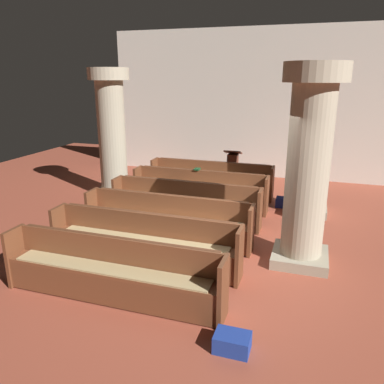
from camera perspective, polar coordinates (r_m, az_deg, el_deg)
ground_plane at (r=6.84m, az=3.58°, el=-9.74°), size 19.20×19.20×0.00m
back_wall at (r=12.13m, az=11.26°, el=12.78°), size 10.00×0.16×4.50m
pew_row_0 at (r=10.14m, az=2.86°, el=2.20°), size 3.30×0.46×0.89m
pew_row_1 at (r=9.16m, az=1.10°, el=0.59°), size 3.30×0.46×0.89m
pew_row_2 at (r=8.20m, az=-1.07°, el=-1.39°), size 3.30×0.47×0.89m
pew_row_3 at (r=7.27m, az=-3.82°, el=-3.90°), size 3.30×0.46×0.89m
pew_row_4 at (r=6.37m, az=-7.38°, el=-7.11°), size 3.30×0.46×0.89m
pew_row_5 at (r=5.53m, az=-12.13°, el=-11.28°), size 3.30×0.47×0.89m
pillar_aisle_side at (r=8.98m, az=17.61°, el=7.51°), size 1.02×1.02×3.29m
pillar_far_side at (r=10.09m, az=-12.00°, el=8.89°), size 1.02×1.02×3.29m
pillar_aisle_rear at (r=6.35m, az=17.10°, el=3.90°), size 1.00×1.00×3.29m
lectern at (r=11.03m, az=6.11°, el=3.15°), size 0.48×0.45×1.08m
hymn_book at (r=9.27m, az=0.78°, el=3.49°), size 0.13×0.20×0.03m
kneeler_box_blue at (r=4.77m, az=6.08°, el=-21.62°), size 0.42×0.30×0.21m
kneeler_box_navy at (r=9.57m, az=13.52°, el=-1.51°), size 0.33×0.30×0.23m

